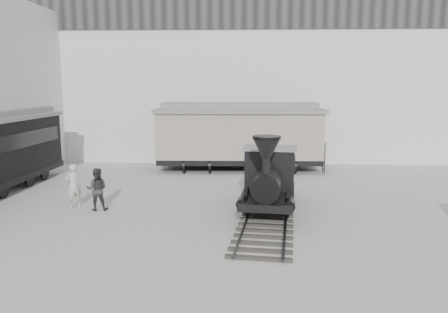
{
  "coord_description": "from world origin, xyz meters",
  "views": [
    {
      "loc": [
        -0.22,
        -12.61,
        4.77
      ],
      "look_at": [
        -0.83,
        4.26,
        2.0
      ],
      "focal_mm": 35.0,
      "sensor_mm": 36.0,
      "label": 1
    }
  ],
  "objects_px": {
    "visitor_a": "(73,186)",
    "visitor_b": "(97,189)",
    "locomotive": "(269,183)",
    "boxcar": "(239,135)"
  },
  "relations": [
    {
      "from": "visitor_a",
      "to": "visitor_b",
      "type": "distance_m",
      "value": 1.08
    },
    {
      "from": "locomotive",
      "to": "visitor_b",
      "type": "height_order",
      "value": "locomotive"
    },
    {
      "from": "boxcar",
      "to": "visitor_a",
      "type": "height_order",
      "value": "boxcar"
    },
    {
      "from": "locomotive",
      "to": "visitor_b",
      "type": "xyz_separation_m",
      "value": [
        -6.6,
        -0.04,
        -0.3
      ]
    },
    {
      "from": "visitor_a",
      "to": "visitor_b",
      "type": "relative_size",
      "value": 1.06
    },
    {
      "from": "locomotive",
      "to": "visitor_b",
      "type": "distance_m",
      "value": 6.61
    },
    {
      "from": "visitor_a",
      "to": "visitor_b",
      "type": "bearing_deg",
      "value": 120.38
    },
    {
      "from": "locomotive",
      "to": "visitor_a",
      "type": "height_order",
      "value": "locomotive"
    },
    {
      "from": "boxcar",
      "to": "locomotive",
      "type": "bearing_deg",
      "value": -82.91
    },
    {
      "from": "boxcar",
      "to": "visitor_b",
      "type": "bearing_deg",
      "value": -124.4
    }
  ]
}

